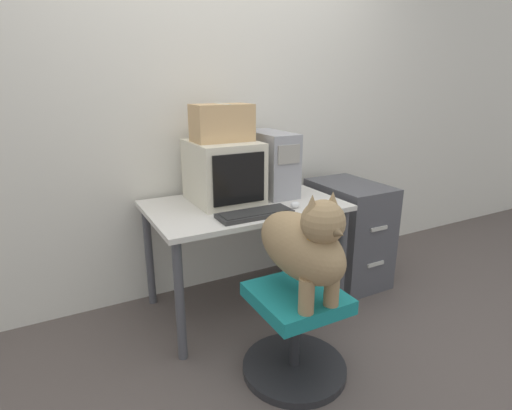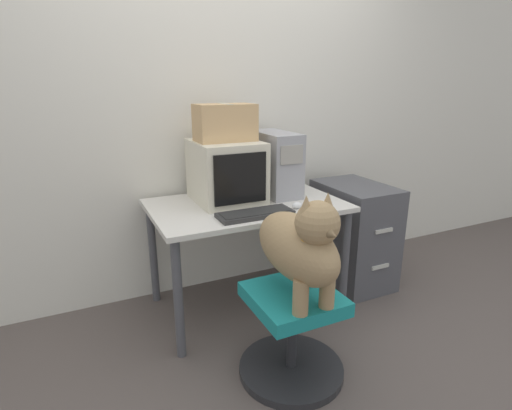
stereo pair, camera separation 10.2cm
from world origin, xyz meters
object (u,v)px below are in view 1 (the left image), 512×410
dog (304,244)px  cardboard_box (222,123)px  crt_monitor (223,172)px  filing_cabinet (348,232)px  keyboard (255,214)px  office_chair (295,332)px  pc_tower (271,163)px

dog → cardboard_box: bearing=91.8°
cardboard_box → crt_monitor: bearing=-90.0°
crt_monitor → filing_cabinet: bearing=-7.1°
dog → cardboard_box: 0.97m
keyboard → cardboard_box: 0.59m
office_chair → dog: 0.50m
crt_monitor → filing_cabinet: 1.08m
crt_monitor → cardboard_box: size_ratio=1.29×
office_chair → crt_monitor: bearing=91.9°
office_chair → keyboard: bearing=89.4°
office_chair → dog: size_ratio=0.91×
office_chair → filing_cabinet: (0.91, 0.68, 0.14)m
dog → cardboard_box: cardboard_box is taller
keyboard → office_chair: keyboard is taller
dog → keyboard: bearing=89.4°
pc_tower → filing_cabinet: 0.81m
keyboard → office_chair: 0.67m
crt_monitor → pc_tower: size_ratio=1.03×
cardboard_box → office_chair: bearing=-88.1°
dog → cardboard_box: (-0.03, 0.85, 0.47)m
pc_tower → cardboard_box: size_ratio=1.26×
crt_monitor → pc_tower: (0.35, 0.03, 0.02)m
office_chair → cardboard_box: size_ratio=1.52×
crt_monitor → dog: crt_monitor is taller
crt_monitor → keyboard: 0.40m
keyboard → filing_cabinet: size_ratio=0.58×
pc_tower → keyboard: pc_tower is taller
pc_tower → office_chair: pc_tower is taller
keyboard → office_chair: bearing=-90.6°
office_chair → cardboard_box: (-0.03, 0.80, 0.97)m
keyboard → office_chair: (-0.00, -0.44, -0.50)m
keyboard → filing_cabinet: (0.90, 0.24, -0.36)m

